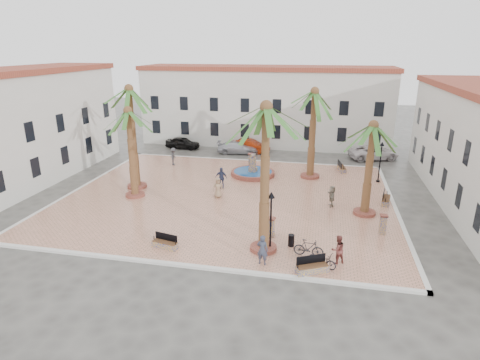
{
  "coord_description": "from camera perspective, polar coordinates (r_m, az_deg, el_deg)",
  "views": [
    {
      "loc": [
        7.24,
        -29.75,
        11.81
      ],
      "look_at": [
        1.0,
        0.0,
        1.6
      ],
      "focal_mm": 30.0,
      "sensor_mm": 36.0,
      "label": 1
    }
  ],
  "objects": [
    {
      "name": "bench_e",
      "position": [
        33.19,
        20.01,
        -2.68
      ],
      "size": [
        0.9,
        1.89,
        0.96
      ],
      "rotation": [
        0.0,
        0.0,
        1.37
      ],
      "color": "#866E5A",
      "rests_on": "plaza"
    },
    {
      "name": "litter_bin",
      "position": [
        24.93,
        7.29,
        -8.51
      ],
      "size": [
        0.38,
        0.38,
        0.74
      ],
      "primitive_type": "cylinder",
      "color": "black",
      "rests_on": "plaza"
    },
    {
      "name": "fountain",
      "position": [
        37.94,
        1.83,
        1.12
      ],
      "size": [
        4.1,
        4.1,
        2.12
      ],
      "color": "#96493B",
      "rests_on": "plaza"
    },
    {
      "name": "building_west",
      "position": [
        40.24,
        -29.3,
        6.49
      ],
      "size": [
        6.4,
        24.4,
        10.0
      ],
      "rotation": [
        0.0,
        0.0,
        1.57
      ],
      "color": "silver",
      "rests_on": "ground"
    },
    {
      "name": "pedestrian_east",
      "position": [
        31.22,
        12.92,
        -2.25
      ],
      "size": [
        0.65,
        1.56,
        1.63
      ],
      "primitive_type": "imported",
      "rotation": [
        0.0,
        0.0,
        -1.45
      ],
      "color": "gray",
      "rests_on": "plaza"
    },
    {
      "name": "bollard_se",
      "position": [
        25.79,
        4.47,
        -6.68
      ],
      "size": [
        0.55,
        0.55,
        1.32
      ],
      "rotation": [
        0.0,
        0.0,
        -0.19
      ],
      "color": "#866E5A",
      "rests_on": "plaza"
    },
    {
      "name": "bicycle_a",
      "position": [
        23.02,
        11.62,
        -11.01
      ],
      "size": [
        1.77,
        1.28,
        0.88
      ],
      "primitive_type": "imported",
      "rotation": [
        0.0,
        0.0,
        1.1
      ],
      "color": "black",
      "rests_on": "plaza"
    },
    {
      "name": "palm_sw",
      "position": [
        32.28,
        -15.55,
        8.06
      ],
      "size": [
        4.99,
        4.99,
        7.3
      ],
      "color": "#96493B",
      "rests_on": "plaza"
    },
    {
      "name": "palm_nw",
      "position": [
        34.22,
        -15.4,
        10.89
      ],
      "size": [
        5.4,
        5.4,
        8.76
      ],
      "color": "#96493B",
      "rests_on": "plaza"
    },
    {
      "name": "lamppost_s",
      "position": [
        23.44,
        4.43,
        -4.43
      ],
      "size": [
        0.4,
        0.4,
        3.72
      ],
      "color": "black",
      "rests_on": "plaza"
    },
    {
      "name": "pedestrian_fountain_b",
      "position": [
        34.32,
        -2.69,
        0.31
      ],
      "size": [
        1.11,
        0.54,
        1.84
      ],
      "primitive_type": "imported",
      "rotation": [
        0.0,
        0.0,
        -0.08
      ],
      "color": "#29304D",
      "rests_on": "plaza"
    },
    {
      "name": "building_north",
      "position": [
        50.76,
        3.59,
        10.55
      ],
      "size": [
        30.4,
        7.4,
        9.5
      ],
      "color": "silver",
      "rests_on": "ground"
    },
    {
      "name": "palm_s",
      "position": [
        21.95,
        3.71,
        8.0
      ],
      "size": [
        5.23,
        5.23,
        8.92
      ],
      "color": "#96493B",
      "rests_on": "plaza"
    },
    {
      "name": "ground",
      "position": [
        32.81,
        -1.71,
        -2.54
      ],
      "size": [
        120.0,
        120.0,
        0.0
      ],
      "primitive_type": "plane",
      "color": "#56544F",
      "rests_on": "ground"
    },
    {
      "name": "bollard_n",
      "position": [
        40.04,
        1.52,
        2.79
      ],
      "size": [
        0.63,
        0.63,
        1.5
      ],
      "rotation": [
        0.0,
        0.0,
        0.19
      ],
      "color": "#866E5A",
      "rests_on": "plaza"
    },
    {
      "name": "palm_e",
      "position": [
        29.03,
        18.31,
        5.81
      ],
      "size": [
        5.18,
        5.18,
        6.89
      ],
      "color": "#96493B",
      "rests_on": "plaza"
    },
    {
      "name": "bollard_e",
      "position": [
        27.7,
        19.67,
        -5.92
      ],
      "size": [
        0.5,
        0.5,
        1.33
      ],
      "rotation": [
        0.0,
        0.0,
        0.05
      ],
      "color": "#866E5A",
      "rests_on": "plaza"
    },
    {
      "name": "kerb_e",
      "position": [
        32.49,
        21.24,
        -3.93
      ],
      "size": [
        0.3,
        22.3,
        0.16
      ],
      "primitive_type": "cube",
      "color": "silver",
      "rests_on": "ground"
    },
    {
      "name": "kerb_s",
      "position": [
        23.27,
        -8.18,
        -11.91
      ],
      "size": [
        26.3,
        0.3,
        0.16
      ],
      "primitive_type": "cube",
      "color": "silver",
      "rests_on": "ground"
    },
    {
      "name": "lamppost_e",
      "position": [
        37.54,
        19.4,
        3.39
      ],
      "size": [
        0.4,
        0.4,
        3.71
      ],
      "color": "black",
      "rests_on": "plaza"
    },
    {
      "name": "palm_ne",
      "position": [
        36.44,
        10.51,
        10.87
      ],
      "size": [
        5.66,
        5.66,
        8.28
      ],
      "color": "#96493B",
      "rests_on": "plaza"
    },
    {
      "name": "car_white",
      "position": [
        46.13,
        18.48,
        3.71
      ],
      "size": [
        5.8,
        3.96,
        1.47
      ],
      "primitive_type": "imported",
      "rotation": [
        0.0,
        0.0,
        1.88
      ],
      "color": "silver",
      "rests_on": "ground"
    },
    {
      "name": "pedestrian_north",
      "position": [
        41.64,
        -9.43,
        3.33
      ],
      "size": [
        0.82,
        1.24,
        1.79
      ],
      "primitive_type": "imported",
      "rotation": [
        0.0,
        0.0,
        1.71
      ],
      "color": "#48484D",
      "rests_on": "plaza"
    },
    {
      "name": "cyclist_b",
      "position": [
        23.38,
        13.73,
        -9.56
      ],
      "size": [
        1.03,
        0.97,
        1.69
      ],
      "primitive_type": "imported",
      "rotation": [
        0.0,
        0.0,
        3.67
      ],
      "color": "brown",
      "rests_on": "plaza"
    },
    {
      "name": "bench_s",
      "position": [
        25.02,
        -10.62,
        -8.93
      ],
      "size": [
        1.7,
        0.83,
        0.86
      ],
      "rotation": [
        0.0,
        0.0,
        -0.21
      ],
      "color": "#866E5A",
      "rests_on": "plaza"
    },
    {
      "name": "bench_se",
      "position": [
        22.47,
        10.21,
        -12.23
      ],
      "size": [
        1.84,
        1.3,
        0.95
      ],
      "rotation": [
        0.0,
        0.0,
        0.47
      ],
      "color": "#866E5A",
      "rests_on": "plaza"
    },
    {
      "name": "bench_ne",
      "position": [
        40.48,
        14.23,
        1.65
      ],
      "size": [
        0.88,
        1.91,
        0.97
      ],
      "rotation": [
        0.0,
        0.0,
        1.75
      ],
      "color": "#866E5A",
      "rests_on": "plaza"
    },
    {
      "name": "kerb_w",
      "position": [
        37.84,
        -21.23,
        -0.8
      ],
      "size": [
        0.3,
        22.3,
        0.16
      ],
      "primitive_type": "cube",
      "color": "silver",
      "rests_on": "ground"
    },
    {
      "name": "car_black",
      "position": [
        48.95,
        -8.16,
        5.25
      ],
      "size": [
        4.19,
        1.91,
        1.39
      ],
      "primitive_type": "imported",
      "rotation": [
        0.0,
        0.0,
        1.51
      ],
      "color": "black",
      "rests_on": "ground"
    },
    {
      "name": "cyclist_a",
      "position": [
        22.63,
        3.21,
        -9.88
      ],
      "size": [
        0.72,
        0.54,
        1.77
      ],
      "primitive_type": "imported",
      "rotation": [
        0.0,
        0.0,
        2.95
      ],
      "color": "#373C4F",
      "rests_on": "plaza"
    },
    {
      "name": "car_silver",
      "position": [
        46.22,
        -0.3,
        4.64
      ],
      "size": [
        4.92,
        2.44,
        1.37
      ],
      "primitive_type": "imported",
      "rotation": [
        0.0,
        0.0,
        1.68
      ],
      "color": "silver",
      "rests_on": "ground"
    },
    {
      "name": "bicycle_b",
      "position": [
        23.88,
        9.73,
        -9.52
      ],
      "size": [
        1.77,
        0.64,
        1.04
      ],
      "primitive_type": "imported",
      "rotation": [
        0.0,
        0.0,
        1.49
      ],
      "color": "black",
      "rests_on": "plaza"
    },
    {
      "name": "kerb_n",
      "position": [
        43.02,
        1.71,
        2.73
      ],
      "size": [
        26.3,
        0.3,
        0.16
      ],
      "primitive_type": "cube",
      "color": "silver",
      "rests_on": "ground"
    },
    {
      "name": "car_red",
      "position": [
        46.75,
        1.35,
        4.89
      ],
      "size": [
        4.8,
        2.21,
        1.53
      ],
      "primitive_type": "imported",
      "rotation": [
        0.0,
        0.0,
        1.44
      ],
      "color": "maroon",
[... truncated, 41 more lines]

